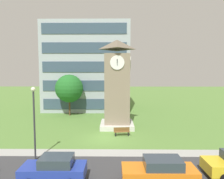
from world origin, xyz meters
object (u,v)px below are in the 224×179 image
at_px(street_lamp, 34,115).
at_px(parked_car_blue, 54,169).
at_px(parked_car_orange, 160,171).
at_px(clock_tower, 117,88).
at_px(tree_near_tower, 69,88).
at_px(park_bench, 122,131).

relative_size(street_lamp, parked_car_blue, 1.44).
distance_m(street_lamp, parked_car_orange, 10.27).
distance_m(clock_tower, tree_near_tower, 10.50).
xyz_separation_m(clock_tower, park_bench, (0.50, -3.55, -4.55)).
xyz_separation_m(clock_tower, parked_car_blue, (-4.22, -13.25, -4.15)).
bearing_deg(street_lamp, parked_car_orange, -20.55).
bearing_deg(street_lamp, clock_tower, 56.14).
distance_m(parked_car_blue, parked_car_orange, 6.75).
relative_size(street_lamp, tree_near_tower, 0.88).
bearing_deg(street_lamp, tree_near_tower, 93.28).
relative_size(clock_tower, parked_car_blue, 2.70).
bearing_deg(parked_car_blue, street_lamp, 127.82).
relative_size(street_lamp, parked_car_orange, 1.27).
bearing_deg(parked_car_orange, park_bench, 101.51).
height_order(clock_tower, park_bench, clock_tower).
height_order(clock_tower, parked_car_blue, clock_tower).
xyz_separation_m(clock_tower, street_lamp, (-6.72, -10.02, -1.34)).
bearing_deg(parked_car_orange, clock_tower, 100.62).
distance_m(clock_tower, parked_car_blue, 14.52).
bearing_deg(parked_car_blue, clock_tower, 72.36).
bearing_deg(park_bench, clock_tower, 98.07).
distance_m(clock_tower, park_bench, 5.79).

